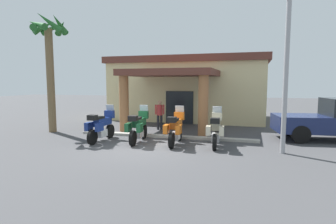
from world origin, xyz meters
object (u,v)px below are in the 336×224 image
object	(u,v)px
motorcycle_green	(138,127)
roadside_sign	(288,28)
motel_building	(189,88)
pedestrian	(160,113)
palm_tree_roadside	(49,49)
motorcycle_blue	(101,126)
motorcycle_cream	(216,130)
motorcycle_orange	(176,128)

from	to	relation	value
motorcycle_green	roadside_sign	size ratio (longest dim) A/B	0.32
motel_building	pedestrian	xyz separation A→B (m)	(-0.67, -5.33, -1.29)
motel_building	motorcycle_green	world-z (taller)	motel_building
palm_tree_roadside	motorcycle_green	bearing A→B (deg)	-12.75
motel_building	palm_tree_roadside	size ratio (longest dim) A/B	1.81
motel_building	pedestrian	bearing A→B (deg)	-95.18
motorcycle_blue	palm_tree_roadside	size ratio (longest dim) A/B	0.36
motel_building	roadside_sign	distance (m)	10.82
motorcycle_cream	motel_building	bearing A→B (deg)	15.59
palm_tree_roadside	roadside_sign	world-z (taller)	roadside_sign
pedestrian	roadside_sign	world-z (taller)	roadside_sign
motel_building	motorcycle_blue	bearing A→B (deg)	-102.57
motorcycle_cream	palm_tree_roadside	world-z (taller)	palm_tree_roadside
pedestrian	roadside_sign	size ratio (longest dim) A/B	0.24
motel_building	motorcycle_blue	xyz separation A→B (m)	(-2.33, -8.99, -1.55)
motorcycle_green	roadside_sign	world-z (taller)	roadside_sign
motorcycle_green	roadside_sign	distance (m)	7.15
motorcycle_green	motorcycle_orange	bearing A→B (deg)	-92.62
motel_building	roadside_sign	world-z (taller)	roadside_sign
motorcycle_cream	palm_tree_roadside	bearing A→B (deg)	80.71
motorcycle_green	motorcycle_blue	bearing A→B (deg)	95.38
motorcycle_blue	motorcycle_orange	xyz separation A→B (m)	(3.40, 0.26, 0.00)
palm_tree_roadside	motorcycle_cream	bearing A→B (deg)	-6.97
pedestrian	palm_tree_roadside	world-z (taller)	palm_tree_roadside
roadside_sign	motorcycle_green	bearing A→B (deg)	176.41
motorcycle_blue	roadside_sign	world-z (taller)	roadside_sign
motorcycle_blue	motorcycle_cream	distance (m)	5.12
motorcycle_cream	roadside_sign	distance (m)	4.72
motorcycle_orange	motorcycle_cream	xyz separation A→B (m)	(1.70, 0.14, 0.00)
motel_building	motorcycle_orange	xyz separation A→B (m)	(1.07, -8.73, -1.55)
motorcycle_cream	roadside_sign	size ratio (longest dim) A/B	0.32
motel_building	palm_tree_roadside	world-z (taller)	palm_tree_roadside
pedestrian	motorcycle_orange	bearing A→B (deg)	-170.03
motorcycle_blue	roadside_sign	bearing A→B (deg)	-89.31
motorcycle_green	motorcycle_orange	distance (m)	1.70
motorcycle_green	palm_tree_roadside	distance (m)	6.68
pedestrian	roadside_sign	bearing A→B (deg)	-139.38
motorcycle_blue	pedestrian	size ratio (longest dim) A/B	1.33
motorcycle_green	motorcycle_cream	world-z (taller)	same
motorcycle_green	pedestrian	world-z (taller)	pedestrian
motorcycle_orange	motel_building	bearing A→B (deg)	5.86
palm_tree_roadside	motorcycle_blue	bearing A→B (deg)	-21.63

